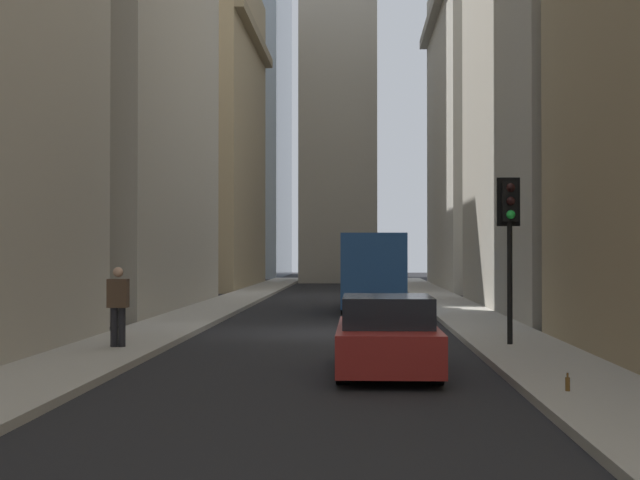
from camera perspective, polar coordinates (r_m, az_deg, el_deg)
The scene contains 11 objects.
ground_plane at distance 24.14m, azimuth 0.38°, elevation -6.00°, with size 135.00×135.00×0.00m, color black.
sidewalk_right at distance 24.71m, azimuth -10.15°, elevation -5.70°, with size 90.00×2.20×0.14m, color #A8A399.
sidewalk_left at distance 24.38m, azimuth 11.07°, elevation -5.76°, with size 90.00×2.20×0.14m, color #A8A399.
building_left_far at distance 54.23m, azimuth 12.89°, elevation 7.21°, with size 16.91×10.50×19.33m.
building_right_far at distance 55.30m, azimuth -9.57°, elevation 6.91°, with size 15.60×10.50×19.07m.
church_spire at distance 65.79m, azimuth 1.20°, elevation 14.44°, with size 5.98×5.98×37.11m.
delivery_truck at distance 33.02m, azimuth 3.39°, elevation -2.04°, with size 6.46×2.25×2.84m.
sedan_red at distance 16.20m, azimuth 4.33°, elevation -6.23°, with size 4.30×1.78×1.42m.
traffic_light_foreground at distance 20.29m, azimuth 12.09°, elevation 1.18°, with size 0.43×0.52×3.74m.
pedestrian at distance 19.83m, azimuth -12.85°, elevation -3.98°, with size 0.26×0.44×1.73m.
discarded_bottle at distance 13.85m, azimuth 15.62°, elevation -8.88°, with size 0.07×0.07×0.27m.
Camera 1 is at (-24.02, -0.89, 2.22)m, focal length 49.82 mm.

